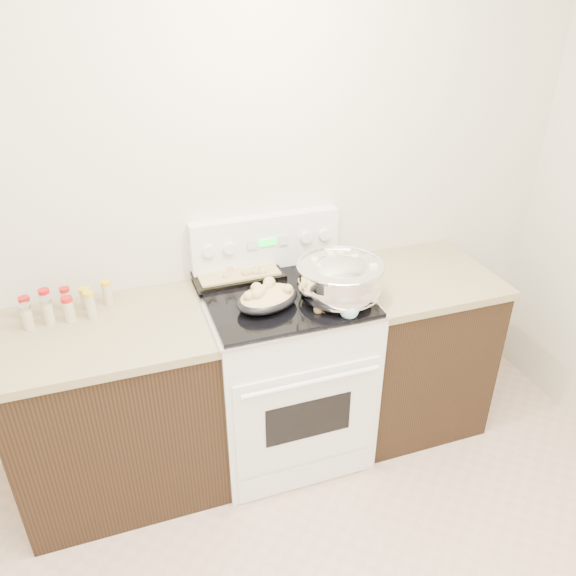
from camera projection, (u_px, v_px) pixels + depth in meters
name	position (u px, v px, depth m)	size (l,w,h in m)	color
room_shell	(353.00, 330.00, 1.00)	(4.10, 3.60, 2.75)	beige
counter_left	(118.00, 409.00, 2.65)	(0.93, 0.67, 0.92)	black
counter_right	(409.00, 347.00, 3.10)	(0.73, 0.67, 0.92)	black
kitchen_range	(285.00, 370.00, 2.87)	(0.78, 0.73, 1.22)	white
mixing_bowl	(340.00, 281.00, 2.56)	(0.48, 0.48, 0.24)	silver
roasting_pan	(267.00, 297.00, 2.52)	(0.36, 0.31, 0.12)	black
baking_sheet	(237.00, 270.00, 2.82)	(0.44, 0.32, 0.06)	black
wooden_spoon	(316.00, 305.00, 2.53)	(0.05, 0.26, 0.04)	#A3844A
blue_ladle	(351.00, 308.00, 2.46)	(0.27, 0.18, 0.11)	#8BC6CF
spice_jars	(62.00, 305.00, 2.48)	(0.39, 0.16, 0.13)	#BFB28C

